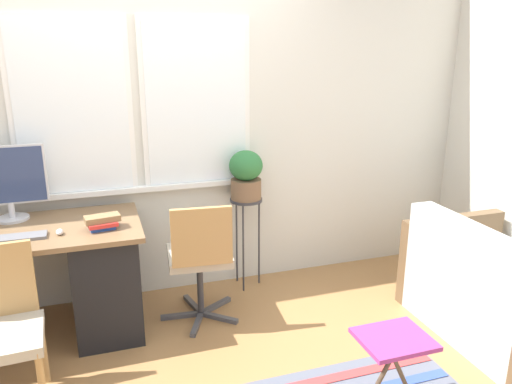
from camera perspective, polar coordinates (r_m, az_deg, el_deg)
ground_plane at (r=3.34m, az=-10.68°, el=-16.98°), size 14.00×14.00×0.00m
wall_back_with_window at (r=3.63m, az=-13.59°, el=8.48°), size 9.00×0.12×2.70m
monitor at (r=3.52m, az=-26.55°, el=1.14°), size 0.47×0.20×0.48m
keyboard at (r=3.23m, az=-26.53°, el=-4.78°), size 0.43×0.11×0.02m
mouse at (r=3.20m, az=-21.54°, el=-4.27°), size 0.04×0.07×0.03m
book_stack at (r=3.20m, az=-17.17°, el=-3.27°), size 0.22×0.17×0.09m
office_chair_swivel at (r=3.36m, az=-6.40°, el=-7.39°), size 0.53×0.54×0.87m
couch_loveseat at (r=3.65m, az=26.09°, el=-10.38°), size 0.83×1.16×0.78m
plant_stand at (r=3.78m, az=-1.13°, el=-2.23°), size 0.24×0.24×0.72m
potted_plant at (r=3.70m, az=-1.16°, el=2.07°), size 0.25×0.25×0.37m
folding_stool at (r=2.69m, az=15.45°, el=-16.59°), size 0.35×0.30×0.44m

